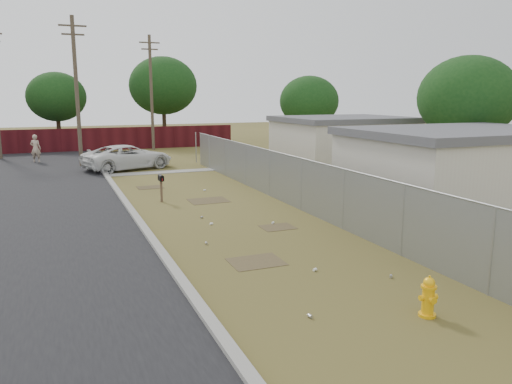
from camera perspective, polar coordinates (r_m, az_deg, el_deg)
name	(u,v)px	position (r m, az deg, el deg)	size (l,w,h in m)	color
ground	(224,217)	(18.10, -3.62, -2.90)	(120.00, 120.00, 0.00)	brown
street	(29,191)	(25.13, -24.55, 0.08)	(15.10, 60.00, 0.12)	black
chainlink_fence	(290,185)	(20.03, 3.89, 0.78)	(0.10, 27.06, 2.02)	gray
privacy_fence	(47,141)	(41.82, -22.81, 5.41)	(30.00, 0.12, 1.80)	#3F0D12
utility_poles	(78,90)	(37.39, -19.64, 10.91)	(12.60, 8.24, 9.00)	brown
houses	(393,154)	(25.16, 15.39, 4.25)	(9.30, 17.24, 3.10)	beige
horizon_trees	(137,92)	(40.74, -13.39, 11.10)	(33.32, 31.94, 7.78)	#352818
fire_hydrant	(428,297)	(10.67, 19.10, -11.32)	(0.39, 0.40, 0.85)	#ECA90C
mailbox	(161,180)	(20.86, -10.80, 1.32)	(0.18, 0.49, 1.15)	brown
pickup_truck	(128,157)	(30.68, -14.42, 3.89)	(2.44, 5.28, 1.47)	silver
pedestrian	(36,148)	(35.87, -23.88, 4.58)	(0.67, 0.44, 1.84)	tan
scattered_litter	(252,236)	(15.58, -0.43, -5.03)	(3.45, 13.76, 0.07)	white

